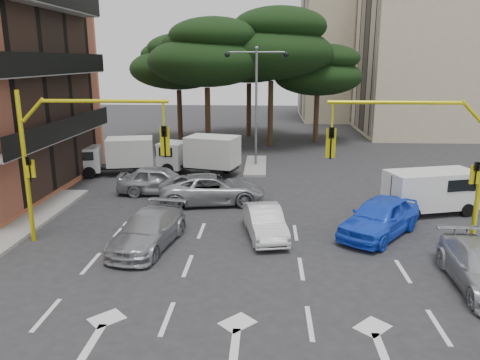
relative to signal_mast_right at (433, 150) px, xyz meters
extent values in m
plane|color=#28282B|center=(-6.80, -1.99, -3.88)|extent=(120.00, 120.00, 0.00)
cube|color=gray|center=(-6.80, 14.01, -3.81)|extent=(1.40, 6.00, 0.15)
cube|color=black|center=(-17.24, 6.01, 2.12)|extent=(0.12, 14.72, 11.20)
cube|color=#C0B690|center=(13.20, 30.01, 5.12)|extent=(20.00, 12.00, 18.00)
cube|color=black|center=(3.14, 30.01, 4.62)|extent=(0.12, 11.04, 16.20)
cube|color=#C0B690|center=(6.20, 42.01, 4.12)|extent=(16.00, 12.00, 16.00)
cube|color=black|center=(-1.86, 42.01, 3.62)|extent=(0.12, 11.04, 14.20)
cylinder|color=#382616|center=(-10.80, 20.01, -1.41)|extent=(0.44, 0.44, 4.95)
ellipsoid|color=black|center=(-10.80, 20.01, 3.05)|extent=(9.15, 9.15, 3.87)
ellipsoid|color=black|center=(-10.20, 19.61, 4.92)|extent=(6.86, 6.86, 2.86)
ellipsoid|color=black|center=(-11.30, 20.31, 4.37)|extent=(6.07, 6.07, 2.64)
cylinder|color=#382616|center=(-5.80, 22.01, -1.18)|extent=(0.44, 0.44, 5.40)
ellipsoid|color=black|center=(-5.80, 22.01, 3.68)|extent=(9.98, 9.98, 4.22)
ellipsoid|color=black|center=(-5.20, 21.61, 5.72)|extent=(7.49, 7.49, 3.12)
ellipsoid|color=black|center=(-6.30, 22.31, 5.12)|extent=(6.62, 6.62, 2.88)
cylinder|color=#382616|center=(-13.80, 24.01, -1.63)|extent=(0.44, 0.44, 4.50)
ellipsoid|color=black|center=(-13.80, 24.01, 2.42)|extent=(8.32, 8.32, 3.52)
ellipsoid|color=black|center=(-13.20, 23.61, 4.12)|extent=(6.24, 6.24, 2.60)
ellipsoid|color=black|center=(-14.30, 24.31, 3.62)|extent=(5.52, 5.52, 2.40)
cylinder|color=#382616|center=(-1.80, 24.01, -1.86)|extent=(0.44, 0.44, 4.05)
ellipsoid|color=black|center=(-1.80, 24.01, 1.79)|extent=(7.49, 7.49, 3.17)
ellipsoid|color=black|center=(-1.20, 23.61, 3.32)|extent=(5.62, 5.62, 2.34)
ellipsoid|color=black|center=(-2.30, 24.31, 2.87)|extent=(4.97, 4.97, 2.16)
cylinder|color=#382616|center=(-7.80, 27.01, -1.41)|extent=(0.44, 0.44, 4.95)
ellipsoid|color=black|center=(-7.80, 27.01, 3.05)|extent=(9.15, 9.15, 3.87)
ellipsoid|color=black|center=(-7.20, 26.61, 4.92)|extent=(6.86, 6.86, 2.86)
ellipsoid|color=black|center=(-8.30, 27.31, 4.37)|extent=(6.07, 6.07, 2.64)
cylinder|color=yellow|center=(1.25, 0.01, 1.37)|extent=(0.95, 0.14, 0.95)
cylinder|color=yellow|center=(-1.50, 0.01, 1.72)|extent=(4.80, 0.14, 0.14)
cylinder|color=yellow|center=(-3.70, 0.01, 1.27)|extent=(0.08, 0.08, 0.90)
imported|color=black|center=(-3.70, 0.01, 0.22)|extent=(0.20, 0.24, 1.20)
cube|color=yellow|center=(-3.70, 0.09, 0.22)|extent=(0.36, 0.06, 1.10)
imported|color=black|center=(1.58, -0.14, -0.88)|extent=(0.16, 0.20, 1.00)
cube|color=yellow|center=(1.58, -0.04, -0.88)|extent=(0.35, 0.08, 0.70)
cylinder|color=yellow|center=(-15.40, 0.01, -0.88)|extent=(0.18, 0.18, 6.00)
cylinder|color=yellow|center=(-14.85, 0.01, 1.37)|extent=(0.95, 0.14, 0.95)
cylinder|color=yellow|center=(-12.10, 0.01, 1.72)|extent=(4.80, 0.14, 0.14)
cylinder|color=yellow|center=(-9.90, 0.01, 1.27)|extent=(0.08, 0.08, 0.90)
imported|color=black|center=(-9.90, 0.01, 0.22)|extent=(0.20, 0.24, 1.20)
cube|color=yellow|center=(-9.90, 0.09, 0.22)|extent=(0.36, 0.06, 1.10)
imported|color=black|center=(-15.18, -0.14, -0.88)|extent=(0.16, 0.20, 1.00)
cube|color=yellow|center=(-15.18, -0.04, -0.88)|extent=(0.35, 0.08, 0.70)
cylinder|color=slate|center=(-6.80, 14.01, 0.02)|extent=(0.16, 0.16, 7.50)
cylinder|color=slate|center=(-7.70, 14.01, 3.67)|extent=(1.80, 0.10, 0.10)
sphere|color=black|center=(-8.70, 14.01, 3.52)|extent=(0.36, 0.36, 0.36)
cylinder|color=slate|center=(-5.90, 14.01, 3.67)|extent=(1.80, 0.10, 0.10)
sphere|color=black|center=(-4.90, 14.01, 3.52)|extent=(0.36, 0.36, 0.36)
sphere|color=slate|center=(-6.80, 14.01, 3.92)|extent=(0.24, 0.24, 0.24)
imported|color=silver|center=(-6.10, 1.01, -3.25)|extent=(2.03, 4.03, 1.27)
imported|color=blue|center=(-1.37, 1.42, -3.08)|extent=(4.36, 4.87, 1.60)
imported|color=#96979D|center=(-10.62, -0.30, -3.21)|extent=(2.63, 4.91, 1.35)
imported|color=#999DA1|center=(-8.80, 5.53, -3.14)|extent=(5.68, 3.35, 1.48)
imported|color=#999CA1|center=(-11.80, 7.01, -3.11)|extent=(4.56, 1.92, 1.54)
camera|label=1|loc=(-6.06, -17.14, 3.21)|focal=35.00mm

